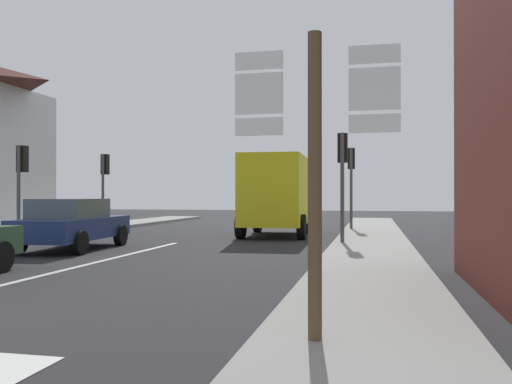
# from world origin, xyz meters

# --- Properties ---
(ground_plane) EXTENTS (80.00, 80.00, 0.00)m
(ground_plane) POSITION_xyz_m (0.00, 10.00, 0.00)
(ground_plane) COLOR #232326
(sidewalk_right) EXTENTS (2.32, 44.00, 0.14)m
(sidewalk_right) POSITION_xyz_m (6.25, 8.00, 0.07)
(sidewalk_right) COLOR gray
(sidewalk_right) RESTS_ON ground
(lane_centre_stripe) EXTENTS (0.16, 12.00, 0.01)m
(lane_centre_stripe) POSITION_xyz_m (0.00, 6.00, 0.01)
(lane_centre_stripe) COLOR silver
(lane_centre_stripe) RESTS_ON ground
(sedan_far) EXTENTS (2.19, 4.31, 1.47)m
(sedan_far) POSITION_xyz_m (-2.18, 9.41, 0.76)
(sedan_far) COLOR navy
(sedan_far) RESTS_ON ground
(delivery_truck) EXTENTS (2.62, 5.07, 3.05)m
(delivery_truck) POSITION_xyz_m (2.69, 15.73, 1.65)
(delivery_truck) COLOR yellow
(delivery_truck) RESTS_ON ground
(route_sign_post) EXTENTS (1.66, 0.14, 3.20)m
(route_sign_post) POSITION_xyz_m (5.74, 0.78, 1.91)
(route_sign_post) COLOR brown
(route_sign_post) RESTS_ON ground
(traffic_light_near_right) EXTENTS (0.30, 0.49, 3.48)m
(traffic_light_near_right) POSITION_xyz_m (5.39, 12.08, 2.57)
(traffic_light_near_right) COLOR #47474C
(traffic_light_near_right) RESTS_ON ground
(traffic_light_far_right) EXTENTS (0.30, 0.49, 3.60)m
(traffic_light_far_right) POSITION_xyz_m (5.39, 18.86, 2.67)
(traffic_light_far_right) COLOR #47474C
(traffic_light_far_right) RESTS_ON ground
(traffic_light_near_left) EXTENTS (0.30, 0.49, 3.26)m
(traffic_light_near_left) POSITION_xyz_m (-5.39, 11.54, 2.41)
(traffic_light_near_left) COLOR #47474C
(traffic_light_near_left) RESTS_ON ground
(traffic_light_far_left) EXTENTS (0.30, 0.49, 3.40)m
(traffic_light_far_left) POSITION_xyz_m (-5.39, 17.32, 2.52)
(traffic_light_far_left) COLOR #47474C
(traffic_light_far_left) RESTS_ON ground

